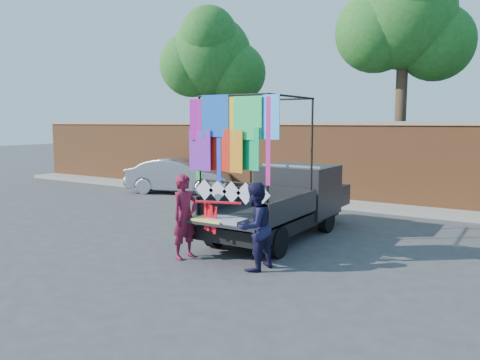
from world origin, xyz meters
The scene contains 10 objects.
ground centered at (0.00, 0.00, 0.00)m, with size 90.00×90.00×0.00m, color #38383A.
brick_wall centered at (0.00, 7.00, 1.33)m, with size 30.00×0.45×2.61m.
curb centered at (0.00, 6.30, 0.06)m, with size 30.00×1.20×0.12m, color gray.
tree_left centered at (-6.48, 8.12, 5.12)m, with size 4.20×3.30×7.05m.
tree_mid centered at (1.02, 8.12, 5.70)m, with size 4.20×3.30×7.73m.
pickup_truck centered at (-0.02, 2.18, 0.78)m, with size 1.96×4.92×3.10m.
sedan centered at (-6.20, 5.68, 0.63)m, with size 1.33×3.81×1.26m, color #B5B5BC.
woman centered at (-0.76, -0.72, 0.81)m, with size 0.59×0.39×1.61m, color maroon.
man centered at (0.71, -0.63, 0.77)m, with size 0.75×0.59×1.54m, color #161433.
streamer_bundle centered at (-0.12, -0.69, 0.97)m, with size 0.84×0.31×0.60m.
Camera 1 is at (4.76, -7.52, 2.58)m, focal length 35.00 mm.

